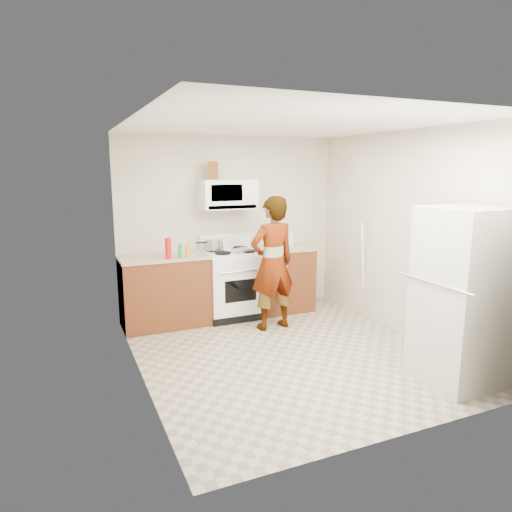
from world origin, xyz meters
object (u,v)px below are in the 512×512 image
saucepan (215,245)px  kettle (290,240)px  microwave (228,194)px  gas_range (232,283)px  fridge (462,297)px  person (272,263)px

saucepan → kettle: bearing=-0.5°
microwave → kettle: (0.94, -0.05, -0.68)m
gas_range → microwave: 1.22m
fridge → saucepan: fridge is taller
person → kettle: size_ratio=10.17×
gas_range → microwave: (0.00, 0.13, 1.21)m
gas_range → person: size_ratio=0.66×
person → saucepan: (-0.52, 0.75, 0.16)m
kettle → saucepan: (-1.16, 0.01, 0.00)m
gas_range → person: (0.31, -0.66, 0.37)m
gas_range → fridge: bearing=-64.6°
fridge → saucepan: size_ratio=7.08×
microwave → saucepan: size_ratio=3.16×
saucepan → gas_range: bearing=-22.7°
person → gas_range: bearing=-71.4°
microwave → kettle: size_ratio=4.50×
gas_range → person: bearing=-64.9°
person → fridge: person is taller
person → saucepan: bearing=-61.4°
gas_range → fridge: (1.30, -2.74, 0.36)m
gas_range → saucepan: (-0.22, 0.09, 0.53)m
fridge → kettle: bearing=97.1°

